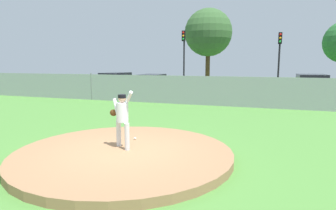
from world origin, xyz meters
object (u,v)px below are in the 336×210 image
at_px(baseball, 135,138).
at_px(traffic_cone_orange, 238,90).
at_px(parked_car_slate, 152,84).
at_px(traffic_light_far, 279,52).
at_px(parked_car_champagne, 311,88).
at_px(pitcher_youth, 122,115).
at_px(parked_car_silver, 116,83).
at_px(traffic_light_near, 184,50).

xyz_separation_m(baseball, traffic_cone_orange, (1.36, 16.25, 0.02)).
relative_size(parked_car_slate, traffic_light_far, 1.00).
bearing_deg(baseball, parked_car_champagne, 64.90).
height_order(pitcher_youth, parked_car_silver, pitcher_youth).
distance_m(parked_car_champagne, traffic_light_far, 4.94).
relative_size(parked_car_champagne, traffic_cone_orange, 7.48).
height_order(parked_car_silver, traffic_light_far, traffic_light_far).
bearing_deg(baseball, pitcher_youth, -86.69).
relative_size(pitcher_youth, traffic_cone_orange, 2.84).
distance_m(pitcher_youth, parked_car_slate, 15.36).
bearing_deg(traffic_cone_orange, traffic_light_far, 19.74).
xyz_separation_m(traffic_cone_orange, traffic_light_near, (-4.89, 1.12, 3.29)).
bearing_deg(baseball, parked_car_slate, 110.34).
height_order(pitcher_youth, parked_car_slate, pitcher_youth).
relative_size(baseball, parked_car_slate, 0.02).
bearing_deg(traffic_light_far, traffic_light_near, 179.74).
xyz_separation_m(parked_car_champagne, traffic_cone_orange, (-5.00, 2.69, -0.54)).
height_order(parked_car_champagne, traffic_cone_orange, parked_car_champagne).
bearing_deg(parked_car_champagne, parked_car_silver, -178.63).
height_order(pitcher_youth, baseball, pitcher_youth).
bearing_deg(traffic_cone_orange, parked_car_silver, -162.14).
height_order(baseball, parked_car_champagne, parked_car_champagne).
bearing_deg(traffic_light_far, parked_car_champagne, -62.35).
bearing_deg(traffic_light_far, parked_car_silver, -161.68).
distance_m(pitcher_youth, traffic_light_near, 18.75).
height_order(parked_car_slate, traffic_light_far, traffic_light_far).
relative_size(traffic_cone_orange, traffic_light_far, 0.11).
relative_size(parked_car_slate, traffic_cone_orange, 8.75).
bearing_deg(traffic_light_near, parked_car_slate, -112.02).
height_order(baseball, traffic_light_far, traffic_light_far).
relative_size(baseball, traffic_cone_orange, 0.13).
distance_m(parked_car_slate, traffic_light_near, 4.92).
height_order(pitcher_youth, traffic_light_near, traffic_light_near).
bearing_deg(parked_car_slate, traffic_light_near, 67.98).
distance_m(parked_car_slate, traffic_light_far, 10.45).
bearing_deg(pitcher_youth, parked_car_slate, 109.39).
distance_m(pitcher_youth, traffic_cone_orange, 17.19).
height_order(parked_car_silver, traffic_light_near, traffic_light_near).
relative_size(baseball, parked_car_champagne, 0.02).
xyz_separation_m(pitcher_youth, traffic_cone_orange, (1.31, 17.12, -0.84)).
distance_m(baseball, traffic_light_far, 18.14).
relative_size(baseball, parked_car_silver, 0.02).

